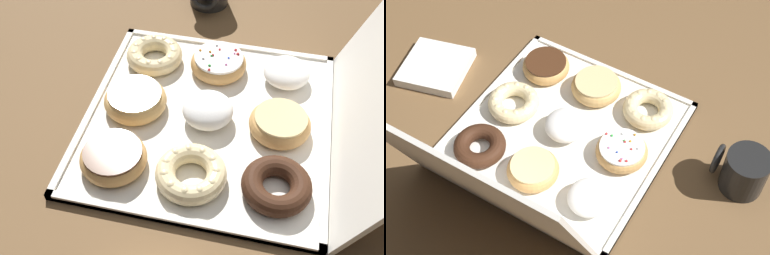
% 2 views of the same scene
% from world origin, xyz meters
% --- Properties ---
extents(ground_plane, '(3.00, 3.00, 0.00)m').
position_xyz_m(ground_plane, '(0.00, 0.00, 0.00)').
color(ground_plane, brown).
extents(donut_box, '(0.44, 0.44, 0.01)m').
position_xyz_m(donut_box, '(0.00, 0.00, 0.01)').
color(donut_box, silver).
rests_on(donut_box, ground).
extents(box_lid_open, '(0.44, 0.14, 0.39)m').
position_xyz_m(box_lid_open, '(0.00, 0.29, 0.20)').
color(box_lid_open, silver).
rests_on(box_lid_open, ground).
extents(cruller_donut_0, '(0.11, 0.11, 0.03)m').
position_xyz_m(cruller_donut_0, '(-0.13, -0.13, 0.03)').
color(cruller_donut_0, beige).
rests_on(cruller_donut_0, donut_box).
extents(glazed_ring_donut_1, '(0.11, 0.11, 0.04)m').
position_xyz_m(glazed_ring_donut_1, '(0.00, -0.13, 0.03)').
color(glazed_ring_donut_1, tan).
rests_on(glazed_ring_donut_1, donut_box).
extents(chocolate_frosted_donut_2, '(0.11, 0.11, 0.04)m').
position_xyz_m(chocolate_frosted_donut_2, '(0.13, -0.13, 0.03)').
color(chocolate_frosted_donut_2, tan).
rests_on(chocolate_frosted_donut_2, donut_box).
extents(sprinkle_donut_3, '(0.11, 0.11, 0.04)m').
position_xyz_m(sprinkle_donut_3, '(-0.13, -0.01, 0.03)').
color(sprinkle_donut_3, tan).
rests_on(sprinkle_donut_3, donut_box).
extents(powdered_filled_donut_4, '(0.09, 0.09, 0.05)m').
position_xyz_m(powdered_filled_donut_4, '(0.00, -0.00, 0.03)').
color(powdered_filled_donut_4, white).
rests_on(powdered_filled_donut_4, donut_box).
extents(cruller_donut_5, '(0.12, 0.12, 0.03)m').
position_xyz_m(cruller_donut_5, '(0.14, -0.00, 0.03)').
color(cruller_donut_5, beige).
rests_on(cruller_donut_5, donut_box).
extents(powdered_filled_donut_6, '(0.09, 0.09, 0.04)m').
position_xyz_m(powdered_filled_donut_6, '(-0.13, 0.13, 0.03)').
color(powdered_filled_donut_6, white).
rests_on(powdered_filled_donut_6, donut_box).
extents(glazed_ring_donut_7, '(0.11, 0.11, 0.04)m').
position_xyz_m(glazed_ring_donut_7, '(-0.00, 0.13, 0.03)').
color(glazed_ring_donut_7, tan).
rests_on(glazed_ring_donut_7, donut_box).
extents(chocolate_cake_ring_donut_8, '(0.11, 0.11, 0.03)m').
position_xyz_m(chocolate_cake_ring_donut_8, '(0.13, 0.13, 0.03)').
color(chocolate_cake_ring_donut_8, '#381E11').
rests_on(chocolate_cake_ring_donut_8, donut_box).
extents(coffee_mug, '(0.11, 0.09, 0.09)m').
position_xyz_m(coffee_mug, '(-0.37, -0.07, 0.05)').
color(coffee_mug, black).
rests_on(coffee_mug, ground).
extents(napkin_stack, '(0.18, 0.18, 0.02)m').
position_xyz_m(napkin_stack, '(0.37, -0.01, 0.01)').
color(napkin_stack, white).
rests_on(napkin_stack, ground).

